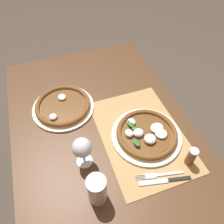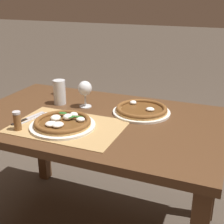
# 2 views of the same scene
# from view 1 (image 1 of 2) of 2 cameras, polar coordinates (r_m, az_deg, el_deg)

# --- Properties ---
(ground_plane) EXTENTS (24.00, 24.00, 0.00)m
(ground_plane) POSITION_cam_1_polar(r_m,az_deg,el_deg) (1.70, -1.34, -19.69)
(ground_plane) COLOR #473D33
(dining_table) EXTENTS (1.35, 0.85, 0.74)m
(dining_table) POSITION_cam_1_polar(r_m,az_deg,el_deg) (1.13, -1.92, -8.21)
(dining_table) COLOR #4C301C
(dining_table) RESTS_ON ground
(paper_placemat) EXTENTS (0.55, 0.37, 0.00)m
(paper_placemat) POSITION_cam_1_polar(r_m,az_deg,el_deg) (1.04, 7.69, -5.79)
(paper_placemat) COLOR #A88451
(paper_placemat) RESTS_ON dining_table
(pizza_near) EXTENTS (0.32, 0.32, 0.05)m
(pizza_near) POSITION_cam_1_polar(r_m,az_deg,el_deg) (1.02, 9.06, -5.62)
(pizza_near) COLOR silver
(pizza_near) RESTS_ON paper_placemat
(pizza_far) EXTENTS (0.32, 0.32, 0.05)m
(pizza_far) POSITION_cam_1_polar(r_m,az_deg,el_deg) (1.15, -12.69, 1.56)
(pizza_far) COLOR silver
(pizza_far) RESTS_ON dining_table
(wine_glass) EXTENTS (0.08, 0.08, 0.16)m
(wine_glass) POSITION_cam_1_polar(r_m,az_deg,el_deg) (0.88, -7.82, -9.43)
(wine_glass) COLOR silver
(wine_glass) RESTS_ON dining_table
(pint_glass) EXTENTS (0.07, 0.07, 0.15)m
(pint_glass) POSITION_cam_1_polar(r_m,az_deg,el_deg) (0.84, -3.91, -19.69)
(pint_glass) COLOR silver
(pint_glass) RESTS_ON dining_table
(fork) EXTENTS (0.06, 0.20, 0.00)m
(fork) POSITION_cam_1_polar(r_m,az_deg,el_deg) (0.95, 12.18, -15.78)
(fork) COLOR #B7B7BC
(fork) RESTS_ON paper_placemat
(knife) EXTENTS (0.06, 0.21, 0.01)m
(knife) POSITION_cam_1_polar(r_m,az_deg,el_deg) (0.94, 13.63, -17.03)
(knife) COLOR black
(knife) RESTS_ON paper_placemat
(pepper_shaker) EXTENTS (0.04, 0.04, 0.10)m
(pepper_shaker) POSITION_cam_1_polar(r_m,az_deg,el_deg) (0.97, 20.00, -10.92)
(pepper_shaker) COLOR brown
(pepper_shaker) RESTS_ON dining_table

